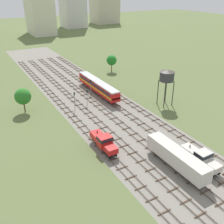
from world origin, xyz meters
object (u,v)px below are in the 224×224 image
object	(u,v)px
shunter_loco_centre_nearest	(201,157)
signal_post_nearest	(74,99)
shunter_loco_far_left_mid	(104,141)
water_tower	(167,76)
signal_post_mid	(87,95)
signal_post_near	(91,85)
freight_boxcar_centre_left_near	(177,157)
passenger_coach_centre_midfar	(98,85)

from	to	relation	value
shunter_loco_centre_nearest	signal_post_nearest	size ratio (longest dim) A/B	1.62
shunter_loco_centre_nearest	shunter_loco_far_left_mid	distance (m)	18.83
water_tower	signal_post_nearest	distance (m)	25.55
water_tower	signal_post_mid	world-z (taller)	water_tower
signal_post_near	freight_boxcar_centre_left_near	bearing A→B (deg)	-93.05
signal_post_mid	shunter_loco_centre_nearest	bearing A→B (deg)	-79.67
freight_boxcar_centre_left_near	passenger_coach_centre_midfar	size ratio (longest dim) A/B	0.64
water_tower	signal_post_near	world-z (taller)	water_tower
shunter_loco_centre_nearest	signal_post_nearest	bearing A→B (deg)	107.60
shunter_loco_centre_nearest	signal_post_nearest	world-z (taller)	signal_post_nearest
signal_post_near	signal_post_mid	distance (m)	7.98
water_tower	signal_post_near	size ratio (longest dim) A/B	2.13
passenger_coach_centre_midfar	shunter_loco_far_left_mid	bearing A→B (deg)	-114.81
shunter_loco_far_left_mid	signal_post_near	bearing A→B (deg)	69.35
passenger_coach_centre_midfar	signal_post_mid	bearing A→B (deg)	-136.86
shunter_loco_far_left_mid	signal_post_near	distance (m)	30.71
shunter_loco_far_left_mid	signal_post_mid	size ratio (longest dim) A/B	1.85
passenger_coach_centre_midfar	signal_post_near	distance (m)	2.29
shunter_loco_far_left_mid	shunter_loco_centre_nearest	bearing A→B (deg)	-46.37
water_tower	signal_post_mid	size ratio (longest dim) A/B	2.21
freight_boxcar_centre_left_near	signal_post_nearest	world-z (taller)	signal_post_nearest
shunter_loco_centre_nearest	freight_boxcar_centre_left_near	world-z (taller)	freight_boxcar_centre_left_near
signal_post_nearest	signal_post_mid	distance (m)	4.60
freight_boxcar_centre_left_near	shunter_loco_far_left_mid	xyz separation A→B (m)	(-8.67, 11.85, -0.44)
shunter_loco_centre_nearest	water_tower	distance (m)	28.66
passenger_coach_centre_midfar	signal_post_mid	world-z (taller)	signal_post_mid
shunter_loco_centre_nearest	freight_boxcar_centre_left_near	bearing A→B (deg)	157.63
shunter_loco_centre_nearest	signal_post_mid	xyz separation A→B (m)	(-6.50, 35.65, 0.93)
shunter_loco_centre_nearest	passenger_coach_centre_midfar	xyz separation A→B (m)	(-0.00, 41.74, 0.60)
passenger_coach_centre_midfar	water_tower	xyz separation A→B (m)	(12.48, -16.74, 5.79)
freight_boxcar_centre_left_near	water_tower	distance (m)	29.28
shunter_loco_centre_nearest	signal_post_mid	bearing A→B (deg)	100.33
shunter_loco_far_left_mid	passenger_coach_centre_midfar	world-z (taller)	passenger_coach_centre_midfar
freight_boxcar_centre_left_near	signal_post_near	size ratio (longest dim) A/B	2.96
freight_boxcar_centre_left_near	signal_post_nearest	bearing A→B (deg)	101.36
shunter_loco_centre_nearest	water_tower	bearing A→B (deg)	63.46
freight_boxcar_centre_left_near	signal_post_mid	world-z (taller)	signal_post_mid
shunter_loco_centre_nearest	signal_post_mid	distance (m)	36.25
signal_post_near	passenger_coach_centre_midfar	bearing A→B (deg)	-15.78
signal_post_near	signal_post_mid	xyz separation A→B (m)	(-4.33, -6.70, -0.09)
passenger_coach_centre_midfar	signal_post_nearest	bearing A→B (deg)	-144.95
shunter_loco_centre_nearest	shunter_loco_far_left_mid	world-z (taller)	same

